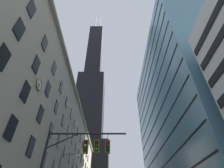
# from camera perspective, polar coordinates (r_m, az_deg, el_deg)

# --- Properties ---
(station_building) EXTENTS (14.90, 75.71, 27.92)m
(station_building) POSITION_cam_1_polar(r_m,az_deg,el_deg) (48.51, -21.48, -21.56)
(station_building) COLOR #B2A88E
(station_building) RESTS_ON ground
(dark_skyscraper) EXTENTS (28.04, 28.04, 186.27)m
(dark_skyscraper) POSITION_cam_1_polar(r_m,az_deg,el_deg) (118.18, -7.91, -12.79)
(dark_skyscraper) COLOR black
(dark_skyscraper) RESTS_ON ground
(glass_office_midrise) EXTENTS (16.63, 51.42, 51.50)m
(glass_office_midrise) POSITION_cam_1_polar(r_m,az_deg,el_deg) (55.92, 22.27, -10.17)
(glass_office_midrise) COLOR teal
(glass_office_midrise) RESTS_ON ground
(traffic_signal_mast) EXTENTS (6.78, 0.63, 7.37)m
(traffic_signal_mast) POSITION_cam_1_polar(r_m,az_deg,el_deg) (14.97, -10.38, -22.23)
(traffic_signal_mast) COLOR black
(traffic_signal_mast) RESTS_ON sidewalk_left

